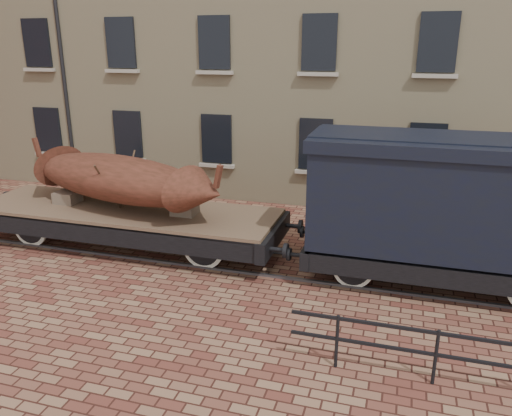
# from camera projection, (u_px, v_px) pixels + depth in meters

# --- Properties ---
(ground) EXTENTS (90.00, 90.00, 0.00)m
(ground) POSITION_uv_depth(u_px,v_px,m) (241.00, 260.00, 12.95)
(ground) COLOR brown
(rail_track) EXTENTS (30.00, 1.52, 0.06)m
(rail_track) POSITION_uv_depth(u_px,v_px,m) (241.00, 259.00, 12.94)
(rail_track) COLOR #59595E
(rail_track) RESTS_ON ground
(flatcar_wagon) EXTENTS (9.48, 2.57, 1.43)m
(flatcar_wagon) POSITION_uv_depth(u_px,v_px,m) (125.00, 216.00, 13.58)
(flatcar_wagon) COLOR brown
(flatcar_wagon) RESTS_ON ground
(iron_boat) EXTENTS (6.77, 3.34, 1.62)m
(iron_boat) POSITION_uv_depth(u_px,v_px,m) (118.00, 178.00, 13.28)
(iron_boat) COLOR brown
(iron_boat) RESTS_ON flatcar_wagon
(goods_van) EXTENTS (6.70, 2.44, 3.47)m
(goods_van) POSITION_uv_depth(u_px,v_px,m) (445.00, 195.00, 10.98)
(goods_van) COLOR black
(goods_van) RESTS_ON ground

